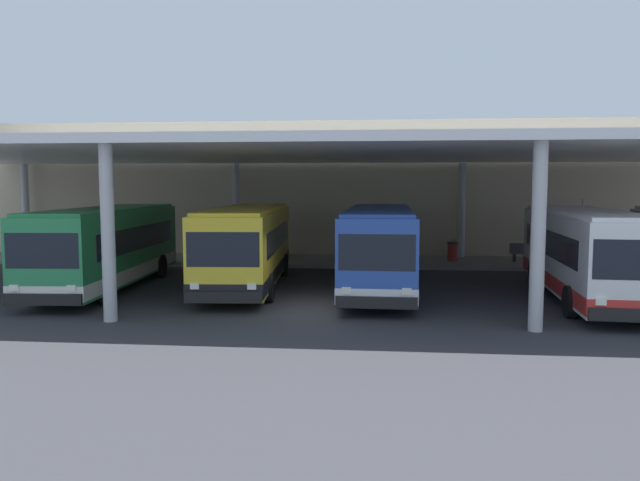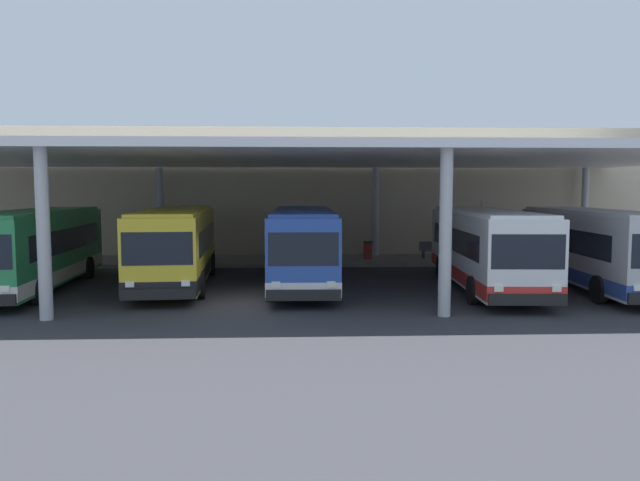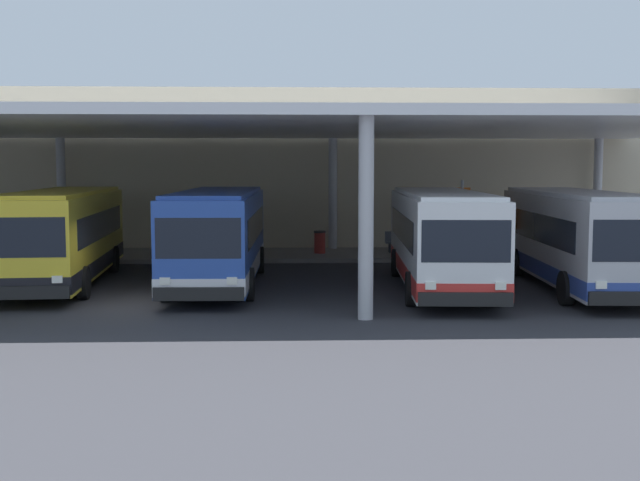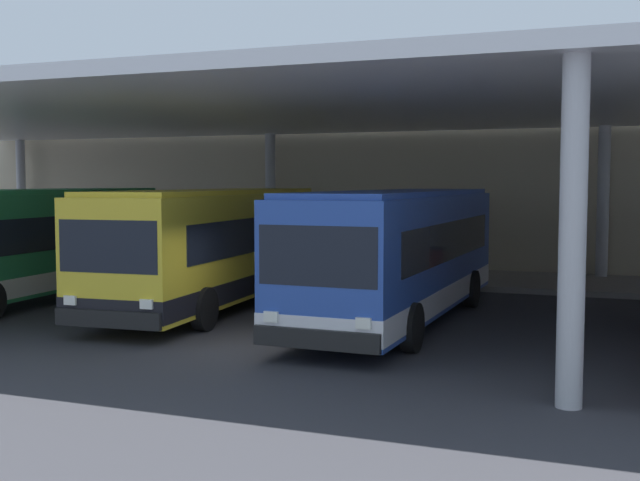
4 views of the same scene
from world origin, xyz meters
The scene contains 11 objects.
ground_plane centered at (0.00, 0.00, 0.00)m, with size 200.00×200.00×0.00m, color #333338.
platform_kerb centered at (0.00, 11.75, 0.09)m, with size 42.00×4.50×0.18m, color gray.
station_building_facade centered at (0.00, 15.00, 3.81)m, with size 48.00×1.60×7.62m, color #C1B293.
canopy_shelter centered at (0.00, 5.50, 5.31)m, with size 40.00×17.00×5.55m.
bus_second_bay centered at (-3.43, 3.97, 1.66)m, with size 3.27×10.68×3.17m.
bus_middle_bay centered at (1.81, 3.60, 1.66)m, with size 2.82×10.56×3.17m.
bus_far_bay centered at (9.06, 2.47, 1.66)m, with size 3.18×10.67×3.17m.
bus_departing centered at (13.49, 2.43, 1.66)m, with size 3.13×10.66×3.17m.
bench_waiting centered at (9.30, 11.82, 0.66)m, with size 1.80×0.45×0.92m.
trash_bin centered at (5.49, 11.59, 0.68)m, with size 0.52×0.52×0.98m.
banner_sign centered at (11.60, 10.94, 1.98)m, with size 0.70×0.12×3.20m.
Camera 3 is at (4.22, -22.77, 3.97)m, focal length 44.37 mm.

